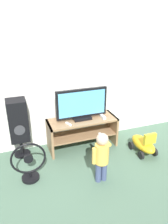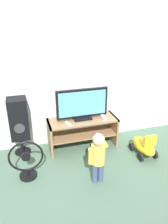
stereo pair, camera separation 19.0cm
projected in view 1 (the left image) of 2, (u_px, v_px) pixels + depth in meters
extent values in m
plane|color=#4C6B56|center=(87.00, 153.00, 3.65)|extent=(16.00, 16.00, 0.00)
cube|color=silver|center=(76.00, 69.00, 3.57)|extent=(10.00, 0.06, 2.60)
cube|color=#93704C|center=(82.00, 120.00, 3.63)|extent=(1.16, 0.44, 0.03)
cube|color=#93704C|center=(82.00, 134.00, 3.74)|extent=(1.12, 0.40, 0.02)
cube|color=#93704C|center=(50.00, 139.00, 3.56)|extent=(0.04, 0.44, 0.52)
cube|color=#93704C|center=(112.00, 128.00, 3.91)|extent=(0.04, 0.44, 0.52)
cube|color=black|center=(82.00, 118.00, 3.64)|extent=(0.30, 0.20, 0.04)
cube|color=black|center=(82.00, 103.00, 3.53)|extent=(0.85, 0.05, 0.48)
cube|color=#59B2EA|center=(82.00, 104.00, 3.51)|extent=(0.78, 0.01, 0.41)
cube|color=white|center=(103.00, 117.00, 3.67)|extent=(0.05, 0.16, 0.04)
cube|color=#3F8CE5|center=(105.00, 119.00, 3.60)|extent=(0.03, 0.00, 0.01)
cube|color=white|center=(68.00, 124.00, 3.45)|extent=(0.07, 0.13, 0.02)
cylinder|color=#337FD8|center=(68.00, 123.00, 3.44)|extent=(0.01, 0.01, 0.00)
cylinder|color=#3F4C72|center=(98.00, 172.00, 2.97)|extent=(0.08, 0.08, 0.30)
cylinder|color=#3F4C72|center=(104.00, 171.00, 2.99)|extent=(0.08, 0.08, 0.30)
cylinder|color=#E5B74C|center=(102.00, 154.00, 2.86)|extent=(0.19, 0.19, 0.27)
sphere|color=beige|center=(102.00, 139.00, 2.77)|extent=(0.16, 0.16, 0.16)
cylinder|color=#E5B74C|center=(94.00, 156.00, 2.83)|extent=(0.06, 0.06, 0.23)
cylinder|color=#E5B74C|center=(106.00, 141.00, 2.95)|extent=(0.06, 0.23, 0.06)
sphere|color=beige|center=(102.00, 137.00, 3.05)|extent=(0.07, 0.07, 0.07)
cube|color=white|center=(101.00, 135.00, 3.09)|extent=(0.03, 0.13, 0.02)
cylinder|color=black|center=(23.00, 154.00, 3.61)|extent=(0.26, 0.26, 0.02)
cylinder|color=black|center=(22.00, 147.00, 3.55)|extent=(0.05, 0.05, 0.29)
cube|color=black|center=(18.00, 120.00, 3.36)|extent=(0.29, 0.29, 0.67)
cylinder|color=#38383D|center=(20.00, 130.00, 3.27)|extent=(0.16, 0.01, 0.16)
cylinder|color=black|center=(31.00, 177.00, 3.06)|extent=(0.25, 0.25, 0.04)
cylinder|color=black|center=(30.00, 174.00, 3.03)|extent=(0.04, 0.04, 0.08)
torus|color=black|center=(28.00, 159.00, 2.93)|extent=(0.47, 0.03, 0.47)
cylinder|color=black|center=(28.00, 159.00, 2.93)|extent=(0.12, 0.05, 0.12)
ellipsoid|color=gold|center=(143.00, 144.00, 3.60)|extent=(0.26, 0.55, 0.19)
cube|color=yellow|center=(150.00, 139.00, 3.40)|extent=(0.20, 0.05, 0.17)
cylinder|color=black|center=(131.00, 145.00, 3.73)|extent=(0.04, 0.13, 0.13)
cylinder|color=black|center=(144.00, 143.00, 3.81)|extent=(0.04, 0.13, 0.13)
cylinder|color=black|center=(141.00, 155.00, 3.47)|extent=(0.04, 0.13, 0.13)
cylinder|color=black|center=(154.00, 152.00, 3.55)|extent=(0.04, 0.13, 0.13)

